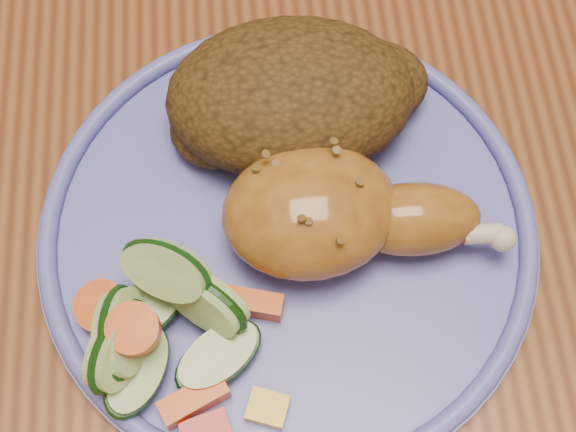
{
  "coord_description": "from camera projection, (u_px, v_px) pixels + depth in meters",
  "views": [
    {
      "loc": [
        -0.06,
        -0.28,
        1.15
      ],
      "look_at": [
        -0.05,
        -0.11,
        0.78
      ],
      "focal_mm": 50.0,
      "sensor_mm": 36.0,
      "label": 1
    }
  ],
  "objects": [
    {
      "name": "chicken_leg",
      "position": [
        336.0,
        213.0,
        0.4
      ],
      "size": [
        0.15,
        0.08,
        0.05
      ],
      "color": "#A86723",
      "rests_on": "plate"
    },
    {
      "name": "plate_rim",
      "position": [
        288.0,
        224.0,
        0.42
      ],
      "size": [
        0.26,
        0.26,
        0.01
      ],
      "primitive_type": "torus",
      "color": "#5E60C6",
      "rests_on": "plate"
    },
    {
      "name": "vegetable_pile",
      "position": [
        161.0,
        330.0,
        0.38
      ],
      "size": [
        0.1,
        0.11,
        0.05
      ],
      "color": "#A50A05",
      "rests_on": "plate"
    },
    {
      "name": "rice_pilaf",
      "position": [
        296.0,
        97.0,
        0.43
      ],
      "size": [
        0.14,
        0.1,
        0.06
      ],
      "color": "#4A3012",
      "rests_on": "plate"
    },
    {
      "name": "ground",
      "position": [
        315.0,
        372.0,
        1.16
      ],
      "size": [
        4.0,
        4.0,
        0.0
      ],
      "primitive_type": "plane",
      "color": "#56301D",
      "rests_on": "ground"
    },
    {
      "name": "dining_table",
      "position": [
        344.0,
        134.0,
        0.56
      ],
      "size": [
        0.9,
        1.4,
        0.75
      ],
      "color": "brown",
      "rests_on": "ground"
    },
    {
      "name": "plate",
      "position": [
        288.0,
        233.0,
        0.43
      ],
      "size": [
        0.26,
        0.26,
        0.01
      ],
      "primitive_type": "cylinder",
      "color": "#5E60C6",
      "rests_on": "dining_table"
    }
  ]
}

